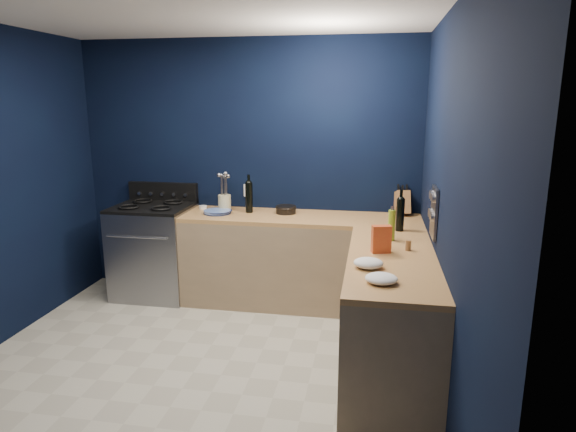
% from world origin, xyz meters
% --- Properties ---
extents(floor, '(3.50, 3.50, 0.02)m').
position_xyz_m(floor, '(0.00, 0.00, -0.01)').
color(floor, '#ABA796').
rests_on(floor, ground).
extents(ceiling, '(3.50, 3.50, 0.02)m').
position_xyz_m(ceiling, '(0.00, 0.00, 2.61)').
color(ceiling, silver).
rests_on(ceiling, ground).
extents(wall_back, '(3.50, 0.02, 2.60)m').
position_xyz_m(wall_back, '(0.00, 1.76, 1.30)').
color(wall_back, black).
rests_on(wall_back, ground).
extents(wall_right, '(0.02, 3.50, 2.60)m').
position_xyz_m(wall_right, '(1.76, 0.00, 1.30)').
color(wall_right, black).
rests_on(wall_right, ground).
extents(cab_back, '(2.30, 0.63, 0.86)m').
position_xyz_m(cab_back, '(0.60, 1.44, 0.43)').
color(cab_back, '#947A59').
rests_on(cab_back, floor).
extents(top_back, '(2.30, 0.63, 0.04)m').
position_xyz_m(top_back, '(0.60, 1.44, 0.88)').
color(top_back, brown).
rests_on(top_back, cab_back).
extents(cab_right, '(0.63, 1.67, 0.86)m').
position_xyz_m(cab_right, '(1.44, 0.29, 0.43)').
color(cab_right, '#947A59').
rests_on(cab_right, floor).
extents(top_right, '(0.63, 1.67, 0.04)m').
position_xyz_m(top_right, '(1.44, 0.29, 0.88)').
color(top_right, brown).
rests_on(top_right, cab_right).
extents(gas_range, '(0.76, 0.66, 0.92)m').
position_xyz_m(gas_range, '(-0.93, 1.42, 0.46)').
color(gas_range, gray).
rests_on(gas_range, floor).
extents(oven_door, '(0.59, 0.02, 0.42)m').
position_xyz_m(oven_door, '(-0.93, 1.10, 0.45)').
color(oven_door, black).
rests_on(oven_door, gas_range).
extents(cooktop, '(0.76, 0.66, 0.03)m').
position_xyz_m(cooktop, '(-0.93, 1.42, 0.94)').
color(cooktop, black).
rests_on(cooktop, gas_range).
extents(backguard, '(0.76, 0.06, 0.20)m').
position_xyz_m(backguard, '(-0.93, 1.72, 1.04)').
color(backguard, black).
rests_on(backguard, gas_range).
extents(spice_panel, '(0.02, 0.28, 0.38)m').
position_xyz_m(spice_panel, '(1.74, 0.55, 1.18)').
color(spice_panel, gray).
rests_on(spice_panel, wall_right).
extents(wall_outlet, '(0.09, 0.02, 0.13)m').
position_xyz_m(wall_outlet, '(0.00, 1.74, 1.08)').
color(wall_outlet, white).
rests_on(wall_outlet, wall_back).
extents(plate_stack, '(0.28, 0.28, 0.03)m').
position_xyz_m(plate_stack, '(-0.23, 1.40, 0.92)').
color(plate_stack, '#4352A6').
rests_on(plate_stack, top_back).
extents(ramekin, '(0.10, 0.10, 0.03)m').
position_xyz_m(ramekin, '(-0.44, 1.59, 0.92)').
color(ramekin, white).
rests_on(ramekin, top_back).
extents(utensil_crock, '(0.15, 0.15, 0.16)m').
position_xyz_m(utensil_crock, '(-0.20, 1.55, 0.98)').
color(utensil_crock, beige).
rests_on(utensil_crock, top_back).
extents(wine_bottle_back, '(0.10, 0.10, 0.30)m').
position_xyz_m(wine_bottle_back, '(0.07, 1.51, 1.05)').
color(wine_bottle_back, black).
rests_on(wine_bottle_back, top_back).
extents(lemon_basket, '(0.25, 0.25, 0.08)m').
position_xyz_m(lemon_basket, '(0.44, 1.53, 0.94)').
color(lemon_basket, black).
rests_on(lemon_basket, top_back).
extents(knife_block, '(0.17, 0.28, 0.28)m').
position_xyz_m(knife_block, '(1.56, 1.69, 1.01)').
color(knife_block, olive).
rests_on(knife_block, top_back).
extents(wine_bottle_right, '(0.07, 0.07, 0.28)m').
position_xyz_m(wine_bottle_right, '(1.52, 1.04, 1.04)').
color(wine_bottle_right, black).
rests_on(wine_bottle_right, top_right).
extents(oil_bottle, '(0.08, 0.08, 0.25)m').
position_xyz_m(oil_bottle, '(1.44, 0.72, 1.02)').
color(oil_bottle, olive).
rests_on(oil_bottle, top_right).
extents(spice_jar_near, '(0.06, 0.06, 0.11)m').
position_xyz_m(spice_jar_near, '(1.33, 0.47, 0.95)').
color(spice_jar_near, olive).
rests_on(spice_jar_near, top_right).
extents(spice_jar_far, '(0.04, 0.04, 0.08)m').
position_xyz_m(spice_jar_far, '(1.55, 0.46, 0.94)').
color(spice_jar_far, olive).
rests_on(spice_jar_far, top_right).
extents(crouton_bag, '(0.15, 0.10, 0.20)m').
position_xyz_m(crouton_bag, '(1.35, 0.38, 1.00)').
color(crouton_bag, red).
rests_on(crouton_bag, top_right).
extents(towel_front, '(0.24, 0.22, 0.07)m').
position_xyz_m(towel_front, '(1.27, 0.01, 0.93)').
color(towel_front, white).
rests_on(towel_front, top_right).
extents(towel_end, '(0.25, 0.24, 0.06)m').
position_xyz_m(towel_end, '(1.35, -0.26, 0.93)').
color(towel_end, white).
rests_on(towel_end, top_right).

